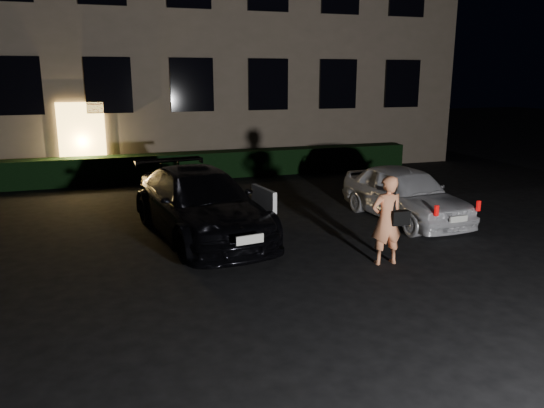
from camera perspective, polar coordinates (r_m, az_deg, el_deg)
name	(u,v)px	position (r m, az deg, el deg)	size (l,w,h in m)	color
ground	(327,306)	(7.99, 5.94, -10.84)	(80.00, 80.00, 0.00)	black
building	(171,3)	(21.98, -10.82, 20.49)	(20.00, 8.11, 12.00)	#766754
hedge	(197,165)	(17.62, -8.06, 4.13)	(15.00, 0.70, 0.85)	black
sedan	(201,204)	(11.18, -7.69, 0.05)	(2.65, 5.03, 1.39)	black
hatch	(405,193)	(12.69, 14.10, 1.12)	(1.74, 3.82, 1.27)	silver
man	(387,220)	(9.60, 12.27, -1.70)	(0.67, 0.42, 1.62)	#F59160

